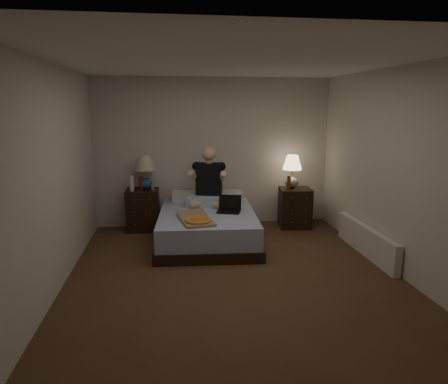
{
  "coord_description": "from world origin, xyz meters",
  "views": [
    {
      "loc": [
        -0.73,
        -4.51,
        2.03
      ],
      "look_at": [
        0.0,
        0.9,
        0.85
      ],
      "focal_mm": 32.0,
      "sensor_mm": 36.0,
      "label": 1
    }
  ],
  "objects": [
    {
      "name": "lamp_right",
      "position": [
        1.29,
        1.91,
        0.95
      ],
      "size": [
        0.41,
        0.41,
        0.56
      ],
      "primitive_type": null,
      "rotation": [
        0.0,
        0.0,
        -0.33
      ],
      "color": "gray",
      "rests_on": "nightstand_right"
    },
    {
      "name": "wall_left",
      "position": [
        -2.0,
        0.0,
        1.25
      ],
      "size": [
        0.0,
        4.5,
        2.5
      ],
      "primitive_type": "cube",
      "rotation": [
        1.57,
        0.0,
        1.57
      ],
      "color": "silver",
      "rests_on": "ground"
    },
    {
      "name": "pizza_box",
      "position": [
        -0.38,
        0.66,
        0.51
      ],
      "size": [
        0.52,
        0.82,
        0.08
      ],
      "primitive_type": null,
      "rotation": [
        0.0,
        0.0,
        0.16
      ],
      "color": "#9D7D5E",
      "rests_on": "bed"
    },
    {
      "name": "ceiling",
      "position": [
        0.0,
        0.0,
        2.5
      ],
      "size": [
        4.0,
        4.5,
        0.0
      ],
      "primitive_type": "cube",
      "rotation": [
        3.14,
        0.0,
        0.0
      ],
      "color": "white",
      "rests_on": "ground"
    },
    {
      "name": "beer_bottle_left",
      "position": [
        -1.22,
        1.99,
        0.8
      ],
      "size": [
        0.06,
        0.06,
        0.23
      ],
      "primitive_type": "cylinder",
      "color": "#531E0B",
      "rests_on": "nightstand_left"
    },
    {
      "name": "nightstand_right",
      "position": [
        1.35,
        1.86,
        0.33
      ],
      "size": [
        0.56,
        0.52,
        0.67
      ],
      "primitive_type": "cube",
      "rotation": [
        0.0,
        0.0,
        -0.11
      ],
      "color": "black",
      "rests_on": "floor"
    },
    {
      "name": "radiator",
      "position": [
        1.93,
        0.44,
        0.2
      ],
      "size": [
        0.1,
        1.6,
        0.4
      ],
      "primitive_type": "cube",
      "color": "silver",
      "rests_on": "floor"
    },
    {
      "name": "wall_back",
      "position": [
        0.0,
        2.25,
        1.25
      ],
      "size": [
        4.0,
        0.0,
        2.5
      ],
      "primitive_type": "cube",
      "rotation": [
        1.57,
        0.0,
        0.0
      ],
      "color": "silver",
      "rests_on": "ground"
    },
    {
      "name": "wall_front",
      "position": [
        0.0,
        -2.25,
        1.25
      ],
      "size": [
        4.0,
        0.0,
        2.5
      ],
      "primitive_type": "cube",
      "rotation": [
        -1.57,
        0.0,
        0.0
      ],
      "color": "silver",
      "rests_on": "ground"
    },
    {
      "name": "water_bottle",
      "position": [
        -1.36,
        1.95,
        0.81
      ],
      "size": [
        0.07,
        0.07,
        0.25
      ],
      "primitive_type": "cylinder",
      "color": "silver",
      "rests_on": "nightstand_left"
    },
    {
      "name": "soda_can",
      "position": [
        -1.04,
        2.0,
        0.73
      ],
      "size": [
        0.07,
        0.07,
        0.1
      ],
      "primitive_type": "cylinder",
      "color": "beige",
      "rests_on": "nightstand_left"
    },
    {
      "name": "bed",
      "position": [
        -0.2,
        1.3,
        0.24
      ],
      "size": [
        1.53,
        1.97,
        0.47
      ],
      "primitive_type": "cube",
      "rotation": [
        0.0,
        0.0,
        -0.06
      ],
      "color": "#5463A9",
      "rests_on": "floor"
    },
    {
      "name": "nightstand_left",
      "position": [
        -1.21,
        2.05,
        0.34
      ],
      "size": [
        0.53,
        0.48,
        0.68
      ],
      "primitive_type": "cube",
      "rotation": [
        0.0,
        0.0,
        -0.02
      ],
      "color": "black",
      "rests_on": "floor"
    },
    {
      "name": "beer_bottle_right",
      "position": [
        1.2,
        1.78,
        0.78
      ],
      "size": [
        0.06,
        0.06,
        0.23
      ],
      "primitive_type": "cylinder",
      "color": "#63300E",
      "rests_on": "nightstand_right"
    },
    {
      "name": "lamp_left",
      "position": [
        -1.15,
        2.05,
        0.96
      ],
      "size": [
        0.36,
        0.36,
        0.56
      ],
      "primitive_type": null,
      "rotation": [
        0.0,
        0.0,
        0.12
      ],
      "color": "navy",
      "rests_on": "nightstand_left"
    },
    {
      "name": "laptop",
      "position": [
        0.11,
        1.2,
        0.59
      ],
      "size": [
        0.41,
        0.37,
        0.24
      ],
      "primitive_type": null,
      "rotation": [
        0.0,
        0.0,
        -0.32
      ],
      "color": "black",
      "rests_on": "bed"
    },
    {
      "name": "floor",
      "position": [
        0.0,
        0.0,
        0.0
      ],
      "size": [
        4.0,
        4.5,
        0.0
      ],
      "primitive_type": "cube",
      "color": "brown",
      "rests_on": "ground"
    },
    {
      "name": "wall_right",
      "position": [
        2.0,
        0.0,
        1.25
      ],
      "size": [
        0.0,
        4.5,
        2.5
      ],
      "primitive_type": "cube",
      "rotation": [
        1.57,
        0.0,
        -1.57
      ],
      "color": "silver",
      "rests_on": "ground"
    },
    {
      "name": "person",
      "position": [
        -0.14,
        1.7,
        0.94
      ],
      "size": [
        0.77,
        0.66,
        0.93
      ],
      "primitive_type": null,
      "rotation": [
        0.0,
        0.0,
        -0.25
      ],
      "color": "black",
      "rests_on": "bed"
    }
  ]
}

